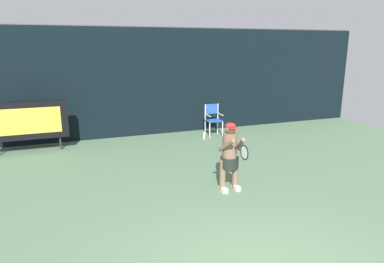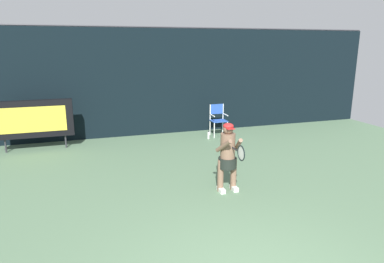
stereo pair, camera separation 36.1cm
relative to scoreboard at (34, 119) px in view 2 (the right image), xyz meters
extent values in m
cube|color=black|center=(3.23, 0.87, 0.85)|extent=(18.00, 0.12, 3.60)
cylinder|color=#38383D|center=(3.23, 0.87, 2.68)|extent=(18.00, 0.05, 0.05)
cube|color=black|center=(0.00, 0.00, 0.00)|extent=(2.20, 0.20, 1.10)
cube|color=gold|center=(0.00, -0.10, 0.00)|extent=(1.80, 0.01, 0.75)
cylinder|color=#2D2D33|center=(-0.83, 0.00, -0.75)|extent=(0.05, 0.05, 0.40)
cylinder|color=#2D2D33|center=(0.83, 0.00, -0.75)|extent=(0.05, 0.05, 0.40)
cylinder|color=white|center=(5.56, -0.32, -0.69)|extent=(0.04, 0.04, 0.52)
cylinder|color=white|center=(6.03, -0.32, -0.69)|extent=(0.04, 0.04, 0.52)
cylinder|color=white|center=(5.56, 0.09, -0.69)|extent=(0.04, 0.04, 0.52)
cylinder|color=white|center=(6.03, 0.09, -0.69)|extent=(0.04, 0.04, 0.52)
cube|color=#274CA3|center=(5.80, -0.11, -0.41)|extent=(0.52, 0.44, 0.03)
cylinder|color=white|center=(5.56, 0.09, -0.15)|extent=(0.04, 0.04, 0.56)
cylinder|color=white|center=(6.03, 0.09, -0.15)|extent=(0.04, 0.04, 0.56)
cube|color=#274CA3|center=(5.80, 0.09, -0.04)|extent=(0.48, 0.02, 0.34)
cylinder|color=white|center=(5.56, -0.11, -0.21)|extent=(0.04, 0.44, 0.04)
cylinder|color=white|center=(6.03, -0.11, -0.21)|extent=(0.04, 0.44, 0.04)
cylinder|color=silver|center=(5.33, -0.37, -0.83)|extent=(0.07, 0.07, 0.24)
cylinder|color=black|center=(5.33, -0.37, -0.69)|extent=(0.03, 0.03, 0.03)
cube|color=white|center=(4.09, -4.48, -0.90)|extent=(0.11, 0.26, 0.09)
cube|color=white|center=(4.39, -4.48, -0.90)|extent=(0.11, 0.26, 0.09)
cylinder|color=brown|center=(4.09, -4.43, -0.60)|extent=(0.13, 0.13, 0.70)
cylinder|color=brown|center=(4.39, -4.43, -0.60)|extent=(0.13, 0.13, 0.70)
cylinder|color=black|center=(4.24, -4.43, -0.32)|extent=(0.39, 0.39, 0.22)
cylinder|color=brown|center=(4.24, -4.43, 0.04)|extent=(0.31, 0.31, 0.56)
sphere|color=brown|center=(4.24, -4.43, 0.42)|extent=(0.22, 0.22, 0.22)
ellipsoid|color=#B22323|center=(4.24, -4.43, 0.48)|extent=(0.22, 0.22, 0.12)
cube|color=#B22323|center=(4.24, -4.53, 0.44)|extent=(0.17, 0.12, 0.02)
cylinder|color=brown|center=(4.07, -4.60, 0.11)|extent=(0.20, 0.48, 0.37)
cylinder|color=brown|center=(4.40, -4.60, 0.11)|extent=(0.20, 0.48, 0.37)
cylinder|color=white|center=(4.42, -4.72, 0.01)|extent=(0.13, 0.13, 0.12)
cylinder|color=black|center=(4.28, -4.68, 0.05)|extent=(0.03, 0.28, 0.03)
torus|color=black|center=(4.28, -4.99, 0.05)|extent=(0.02, 0.31, 0.31)
ellipsoid|color=silver|center=(4.28, -4.99, 0.05)|extent=(0.01, 0.26, 0.26)
camera|label=1|loc=(1.08, -10.64, 2.08)|focal=32.08mm
camera|label=2|loc=(1.43, -10.76, 2.08)|focal=32.08mm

